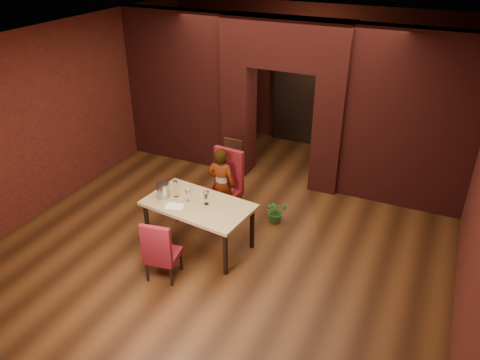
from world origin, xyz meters
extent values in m
plane|color=#4C2913|center=(0.00, 0.00, 0.00)|extent=(8.00, 8.00, 0.00)
cube|color=silver|center=(0.00, 0.00, 3.20)|extent=(7.00, 8.00, 0.04)
cube|color=maroon|center=(0.00, 4.00, 1.60)|extent=(7.00, 0.04, 3.20)
cube|color=maroon|center=(0.00, -4.00, 1.60)|extent=(7.00, 0.04, 3.20)
cube|color=maroon|center=(-3.50, 0.00, 1.60)|extent=(0.04, 8.00, 3.20)
cube|color=maroon|center=(-0.95, 2.00, 1.15)|extent=(0.55, 0.55, 2.30)
cube|color=maroon|center=(0.95, 2.00, 1.15)|extent=(0.55, 0.55, 2.30)
cube|color=maroon|center=(0.00, 2.00, 2.75)|extent=(2.45, 0.55, 0.90)
cube|color=maroon|center=(-2.36, 2.00, 1.60)|extent=(2.28, 0.35, 3.20)
cube|color=maroon|center=(2.36, 2.00, 1.60)|extent=(2.28, 0.35, 3.20)
cube|color=brown|center=(-0.95, 1.71, 0.55)|extent=(0.40, 0.03, 0.50)
cube|color=black|center=(-0.40, 3.94, 1.05)|extent=(0.90, 0.08, 2.10)
cube|color=black|center=(-0.40, 3.90, 1.05)|extent=(1.02, 0.04, 2.22)
cube|color=tan|center=(-0.37, -0.78, 0.39)|extent=(1.79, 1.14, 0.79)
cube|color=maroon|center=(-0.41, 0.13, 0.62)|extent=(0.62, 0.62, 1.24)
cube|color=maroon|center=(-0.47, -1.67, 0.49)|extent=(0.52, 0.52, 0.99)
imported|color=silver|center=(-0.39, 0.07, 0.68)|extent=(0.52, 0.36, 1.36)
cube|color=white|center=(-0.65, -1.01, 0.79)|extent=(0.31, 0.26, 0.00)
cylinder|color=#A9A9AF|center=(-0.96, -0.84, 0.91)|extent=(0.20, 0.20, 0.25)
cylinder|color=silver|center=(-0.79, -0.74, 0.94)|extent=(0.07, 0.07, 0.30)
imported|color=#2D6925|center=(0.52, 0.38, 0.21)|extent=(0.51, 0.50, 0.42)
camera|label=1|loc=(2.85, -6.19, 4.59)|focal=35.00mm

